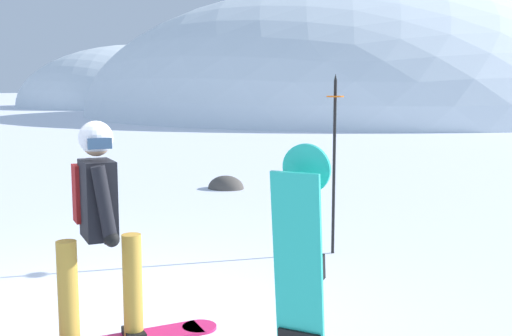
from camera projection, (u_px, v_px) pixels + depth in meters
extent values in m
plane|color=white|center=(94.00, 326.00, 5.06)|extent=(300.00, 300.00, 0.00)
ellipsoid|color=white|center=(344.00, 115.00, 42.91)|extent=(36.83, 33.15, 17.17)
ellipsoid|color=white|center=(137.00, 107.00, 60.81)|extent=(23.89, 21.51, 12.02)
cylinder|color=#D11E5B|center=(199.00, 327.00, 5.01)|extent=(0.28, 0.28, 0.02)
cube|color=black|center=(134.00, 334.00, 4.77)|extent=(0.28, 0.27, 0.06)
cylinder|color=#BC8E33|center=(133.00, 286.00, 4.72)|extent=(0.15, 0.15, 0.82)
cylinder|color=#BC8E33|center=(68.00, 296.00, 4.52)|extent=(0.15, 0.15, 0.82)
cube|color=black|center=(98.00, 199.00, 4.53)|extent=(0.42, 0.39, 0.58)
cylinder|color=black|center=(92.00, 194.00, 4.73)|extent=(0.19, 0.20, 0.57)
cylinder|color=black|center=(105.00, 205.00, 4.32)|extent=(0.19, 0.20, 0.57)
sphere|color=black|center=(98.00, 225.00, 4.80)|extent=(0.11, 0.11, 0.11)
sphere|color=black|center=(112.00, 239.00, 4.35)|extent=(0.11, 0.11, 0.11)
cube|color=maroon|center=(93.00, 193.00, 4.70)|extent=(0.31, 0.33, 0.44)
cube|color=maroon|center=(91.00, 201.00, 4.80)|extent=(0.17, 0.19, 0.20)
sphere|color=tan|center=(96.00, 142.00, 4.47)|extent=(0.21, 0.21, 0.21)
sphere|color=silver|center=(96.00, 138.00, 4.47)|extent=(0.25, 0.25, 0.25)
cube|color=navy|center=(100.00, 143.00, 4.35)|extent=(0.13, 0.15, 0.08)
cube|color=#23B7A3|center=(299.00, 305.00, 3.41)|extent=(0.28, 0.19, 1.51)
cylinder|color=#23B7A3|center=(307.00, 169.00, 3.38)|extent=(0.28, 0.05, 0.28)
cube|color=black|center=(302.00, 265.00, 3.41)|extent=(0.25, 0.09, 0.15)
cylinder|color=black|center=(334.00, 168.00, 7.15)|extent=(0.04, 0.04, 2.03)
cylinder|color=orange|center=(335.00, 96.00, 7.04)|extent=(0.20, 0.20, 0.02)
cone|color=black|center=(336.00, 77.00, 7.01)|extent=(0.04, 0.04, 0.08)
ellipsoid|color=#4C4742|center=(226.00, 189.00, 11.89)|extent=(0.72, 0.61, 0.50)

